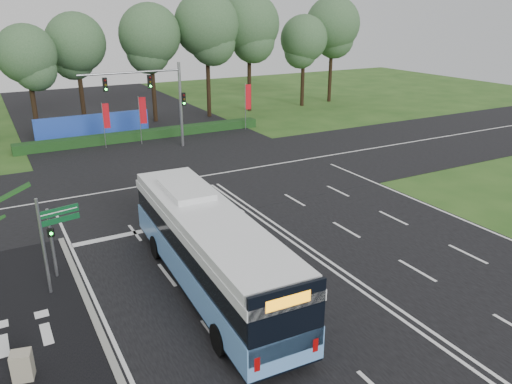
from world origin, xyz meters
The scene contains 16 objects.
ground centered at (0.00, 0.00, 0.00)m, with size 120.00×120.00×0.00m, color #28501A.
road_main centered at (0.00, 0.00, 0.02)m, with size 20.00×120.00×0.04m, color black.
road_cross centered at (0.00, 12.00, 0.03)m, with size 120.00×14.00×0.05m, color black.
bike_path centered at (-12.50, -3.00, 0.03)m, with size 5.00×18.00×0.06m, color black.
kerb_strip centered at (-10.10, -3.00, 0.06)m, with size 0.25×18.00×0.12m, color gray.
city_bus centered at (-5.35, -1.88, 1.86)m, with size 3.22×12.94×3.69m.
pedestrian_signal centered at (-10.83, 2.15, 1.75)m, with size 0.30×0.41×3.20m.
street_sign centered at (-10.92, 0.98, 2.62)m, with size 1.60×0.40×4.17m.
utility_cabinet centered at (-12.71, -4.10, 0.51)m, with size 0.61×0.51×1.02m, color #A69D86.
banner_flag_left centered at (-3.70, 22.94, 2.53)m, with size 0.57×0.09×3.84m.
banner_flag_mid centered at (-0.72, 22.57, 2.74)m, with size 0.60×0.20×4.18m.
banner_flag_right centered at (9.85, 23.47, 2.89)m, with size 0.65×0.07×4.43m.
traffic_light_gantry centered at (0.21, 20.50, 4.66)m, with size 8.41×0.28×7.00m.
hedge centered at (0.00, 24.50, 0.40)m, with size 22.00×1.20×0.80m, color #193A15.
blue_hoarding centered at (-4.00, 27.00, 1.10)m, with size 10.00×0.30×2.20m, color #2245B8.
eucalyptus_row centered at (4.89, 31.75, 8.70)m, with size 53.94×8.18×12.88m.
Camera 1 is at (-12.46, -18.75, 10.96)m, focal length 35.00 mm.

